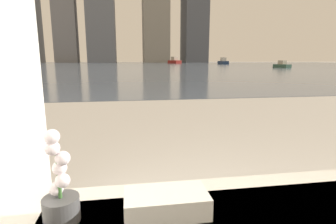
% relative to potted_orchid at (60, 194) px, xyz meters
% --- Properties ---
extents(potted_orchid, '(0.12, 0.12, 0.33)m').
position_rel_potted_orchid_xyz_m(potted_orchid, '(0.00, 0.00, 0.00)').
color(potted_orchid, '#4C4C4C').
rests_on(potted_orchid, bathtub).
extents(towel_stack, '(0.30, 0.16, 0.08)m').
position_rel_potted_orchid_xyz_m(towel_stack, '(0.36, -0.01, -0.06)').
color(towel_stack, silver).
rests_on(towel_stack, bathtub).
extents(harbor_water, '(180.00, 110.00, 0.01)m').
position_rel_potted_orchid_xyz_m(harbor_water, '(0.65, 61.21, -0.64)').
color(harbor_water, slate).
rests_on(harbor_water, ground_plane).
extents(harbor_boat_0, '(1.32, 2.82, 1.02)m').
position_rel_potted_orchid_xyz_m(harbor_boat_0, '(22.01, 33.76, -0.27)').
color(harbor_boat_0, '#335647').
rests_on(harbor_boat_0, harbor_water).
extents(harbor_boat_1, '(1.80, 4.72, 1.74)m').
position_rel_potted_orchid_xyz_m(harbor_boat_1, '(25.41, 66.03, -0.02)').
color(harbor_boat_1, navy).
rests_on(harbor_boat_1, harbor_water).
extents(harbor_boat_2, '(3.57, 5.87, 2.08)m').
position_rel_potted_orchid_xyz_m(harbor_boat_2, '(15.16, 81.09, 0.10)').
color(harbor_boat_2, maroon).
rests_on(harbor_boat_2, harbor_water).
extents(skyline_tower_0, '(9.88, 12.59, 26.58)m').
position_rel_potted_orchid_xyz_m(skyline_tower_0, '(-39.72, 117.21, 12.65)').
color(skyline_tower_0, slate).
rests_on(skyline_tower_0, ground_plane).
extents(skyline_tower_1, '(9.15, 6.07, 44.90)m').
position_rel_potted_orchid_xyz_m(skyline_tower_1, '(-24.26, 117.21, 21.81)').
color(skyline_tower_1, slate).
rests_on(skyline_tower_1, ground_plane).
extents(skyline_tower_2, '(11.37, 13.02, 37.35)m').
position_rel_potted_orchid_xyz_m(skyline_tower_2, '(-9.66, 117.21, 18.03)').
color(skyline_tower_2, slate).
rests_on(skyline_tower_2, ground_plane).
extents(skyline_tower_3, '(11.06, 11.72, 43.76)m').
position_rel_potted_orchid_xyz_m(skyline_tower_3, '(13.36, 117.21, 21.24)').
color(skyline_tower_3, gray).
rests_on(skyline_tower_3, ground_plane).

